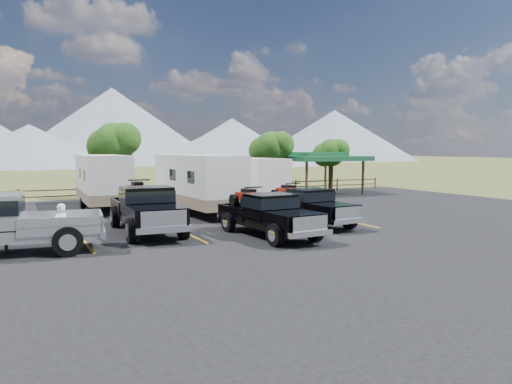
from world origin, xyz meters
name	(u,v)px	position (x,y,z in m)	size (l,w,h in m)	color
ground	(272,246)	(0.00, 0.00, 0.00)	(320.00, 320.00, 0.00)	#4F5925
asphalt_lot	(238,233)	(0.00, 3.00, 0.02)	(44.00, 34.00, 0.04)	black
stall_lines	(229,229)	(0.00, 4.00, 0.04)	(12.12, 5.50, 0.01)	gold
tree_ne_a	(271,149)	(8.97, 17.01, 3.48)	(3.11, 2.92, 4.76)	black
tree_ne_b	(331,153)	(14.98, 18.01, 3.13)	(2.77, 2.59, 4.27)	black
tree_north	(114,144)	(-2.03, 19.02, 3.83)	(3.46, 3.24, 5.25)	black
rail_fence	(174,189)	(2.00, 18.50, 0.61)	(36.12, 0.12, 1.00)	brown
pavilion	(317,158)	(13.00, 17.00, 2.79)	(6.20, 6.20, 3.22)	brown
mountain_range	(13,128)	(-7.63, 105.98, 7.87)	(209.00, 71.00, 20.00)	gray
rig_left	(146,208)	(-3.42, 4.69, 1.06)	(2.45, 6.45, 2.13)	black
rig_center	(267,213)	(0.68, 1.67, 0.95)	(2.31, 5.78, 1.89)	black
rig_right	(307,205)	(3.65, 3.48, 0.93)	(2.37, 5.67, 1.85)	black
trailer_left	(102,181)	(-3.69, 13.72, 1.66)	(2.50, 8.88, 3.09)	silver
trailer_center	(198,183)	(0.48, 9.17, 1.67)	(2.76, 9.00, 3.12)	silver
trailer_right	(242,182)	(3.55, 10.35, 1.57)	(2.89, 8.46, 2.92)	silver
person_a	(61,228)	(-6.92, 2.14, 0.85)	(0.59, 0.39, 1.62)	white
person_b	(6,227)	(-8.56, 2.74, 0.88)	(0.82, 0.64, 1.68)	slate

